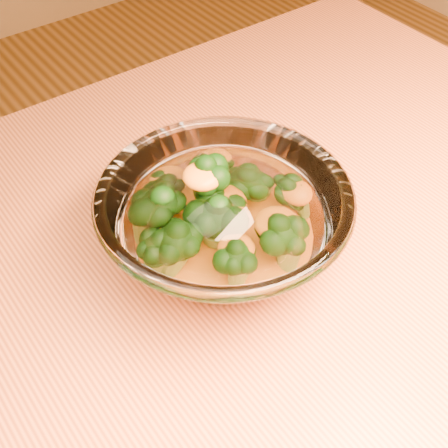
# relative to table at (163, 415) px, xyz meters

# --- Properties ---
(table) EXTENTS (1.20, 0.80, 0.75)m
(table) POSITION_rel_table_xyz_m (0.00, 0.00, 0.00)
(table) COLOR #D3763F
(table) RESTS_ON ground
(glass_bowl) EXTENTS (0.22, 0.22, 0.10)m
(glass_bowl) POSITION_rel_table_xyz_m (0.11, 0.05, 0.15)
(glass_bowl) COLOR white
(glass_bowl) RESTS_ON table
(cheese_sauce) EXTENTS (0.11, 0.11, 0.03)m
(cheese_sauce) POSITION_rel_table_xyz_m (0.11, 0.05, 0.13)
(cheese_sauce) COLOR orange
(cheese_sauce) RESTS_ON glass_bowl
(broccoli_heap) EXTENTS (0.16, 0.15, 0.08)m
(broccoli_heap) POSITION_rel_table_xyz_m (0.10, 0.05, 0.16)
(broccoli_heap) COLOR black
(broccoli_heap) RESTS_ON cheese_sauce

